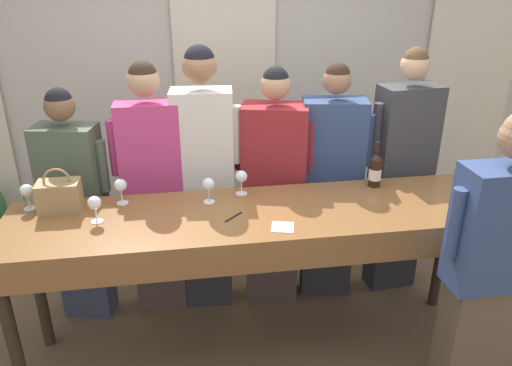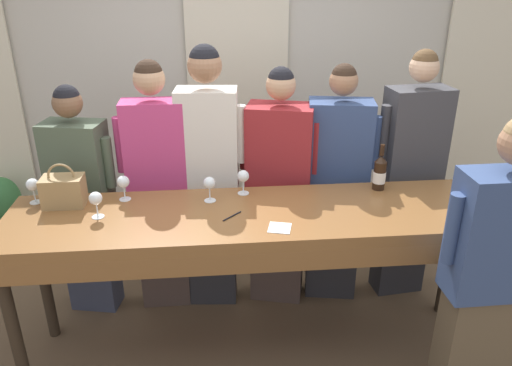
{
  "view_description": "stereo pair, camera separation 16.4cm",
  "coord_description": "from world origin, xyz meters",
  "px_view_note": "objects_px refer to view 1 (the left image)",
  "views": [
    {
      "loc": [
        -0.41,
        -2.53,
        2.34
      ],
      "look_at": [
        0.0,
        0.07,
        1.17
      ],
      "focal_mm": 35.0,
      "sensor_mm": 36.0,
      "label": 1
    },
    {
      "loc": [
        -0.24,
        -2.55,
        2.34
      ],
      "look_at": [
        0.0,
        0.07,
        1.17
      ],
      "focal_mm": 35.0,
      "sensor_mm": 36.0,
      "label": 2
    }
  ],
  "objects_px": {
    "guest_cream_sweater": "(205,179)",
    "guest_striped_shirt": "(274,190)",
    "wine_glass_back_left": "(208,185)",
    "wine_glass_front_left": "(121,186)",
    "tasting_bar": "(258,228)",
    "wine_glass_center_right": "(27,191)",
    "guest_beige_cap": "(401,173)",
    "wine_bottle": "(375,170)",
    "guest_pink_top": "(153,189)",
    "guest_navy_coat": "(330,185)",
    "wine_glass_front_right": "(95,204)",
    "handbag": "(59,196)",
    "guest_olive_jacket": "(76,207)",
    "host_pouring": "(491,272)",
    "wine_glass_front_mid": "(468,171)",
    "wine_glass_center_mid": "(241,177)"
  },
  "relations": [
    {
      "from": "guest_cream_sweater",
      "to": "guest_striped_shirt",
      "type": "height_order",
      "value": "guest_cream_sweater"
    },
    {
      "from": "wine_glass_back_left",
      "to": "guest_striped_shirt",
      "type": "xyz_separation_m",
      "value": [
        0.48,
        0.42,
        -0.25
      ]
    },
    {
      "from": "guest_striped_shirt",
      "to": "wine_glass_front_left",
      "type": "bearing_deg",
      "value": -160.46
    },
    {
      "from": "tasting_bar",
      "to": "wine_glass_center_right",
      "type": "bearing_deg",
      "value": 168.77
    },
    {
      "from": "tasting_bar",
      "to": "guest_beige_cap",
      "type": "distance_m",
      "value": 1.29
    },
    {
      "from": "wine_bottle",
      "to": "guest_pink_top",
      "type": "bearing_deg",
      "value": 166.4
    },
    {
      "from": "tasting_bar",
      "to": "guest_navy_coat",
      "type": "distance_m",
      "value": 0.86
    },
    {
      "from": "wine_glass_front_right",
      "to": "guest_striped_shirt",
      "type": "relative_size",
      "value": 0.09
    },
    {
      "from": "wine_glass_center_right",
      "to": "guest_beige_cap",
      "type": "bearing_deg",
      "value": 7.99
    },
    {
      "from": "handbag",
      "to": "guest_olive_jacket",
      "type": "xyz_separation_m",
      "value": [
        -0.01,
        0.39,
        -0.27
      ]
    },
    {
      "from": "wine_glass_front_left",
      "to": "host_pouring",
      "type": "height_order",
      "value": "host_pouring"
    },
    {
      "from": "wine_glass_front_right",
      "to": "wine_glass_back_left",
      "type": "distance_m",
      "value": 0.65
    },
    {
      "from": "tasting_bar",
      "to": "wine_glass_back_left",
      "type": "distance_m",
      "value": 0.39
    },
    {
      "from": "tasting_bar",
      "to": "handbag",
      "type": "height_order",
      "value": "handbag"
    },
    {
      "from": "wine_bottle",
      "to": "wine_glass_front_right",
      "type": "bearing_deg",
      "value": -172.41
    },
    {
      "from": "guest_navy_coat",
      "to": "handbag",
      "type": "bearing_deg",
      "value": -167.25
    },
    {
      "from": "handbag",
      "to": "wine_glass_center_right",
      "type": "bearing_deg",
      "value": 165.32
    },
    {
      "from": "wine_glass_front_mid",
      "to": "guest_pink_top",
      "type": "distance_m",
      "value": 2.05
    },
    {
      "from": "wine_bottle",
      "to": "wine_glass_front_right",
      "type": "xyz_separation_m",
      "value": [
        -1.7,
        -0.23,
        0.0
      ]
    },
    {
      "from": "wine_glass_front_mid",
      "to": "guest_cream_sweater",
      "type": "height_order",
      "value": "guest_cream_sweater"
    },
    {
      "from": "wine_glass_front_right",
      "to": "guest_pink_top",
      "type": "height_order",
      "value": "guest_pink_top"
    },
    {
      "from": "wine_glass_center_mid",
      "to": "guest_striped_shirt",
      "type": "bearing_deg",
      "value": 50.82
    },
    {
      "from": "wine_glass_center_mid",
      "to": "guest_beige_cap",
      "type": "height_order",
      "value": "guest_beige_cap"
    },
    {
      "from": "wine_glass_center_right",
      "to": "guest_beige_cap",
      "type": "distance_m",
      "value": 2.48
    },
    {
      "from": "wine_bottle",
      "to": "guest_pink_top",
      "type": "distance_m",
      "value": 1.47
    },
    {
      "from": "tasting_bar",
      "to": "handbag",
      "type": "distance_m",
      "value": 1.16
    },
    {
      "from": "wine_glass_center_mid",
      "to": "host_pouring",
      "type": "distance_m",
      "value": 1.47
    },
    {
      "from": "wine_glass_center_mid",
      "to": "wine_glass_center_right",
      "type": "xyz_separation_m",
      "value": [
        -1.25,
        -0.01,
        0.0
      ]
    },
    {
      "from": "handbag",
      "to": "wine_glass_center_right",
      "type": "relative_size",
      "value": 1.7
    },
    {
      "from": "wine_glass_center_mid",
      "to": "host_pouring",
      "type": "height_order",
      "value": "host_pouring"
    },
    {
      "from": "guest_pink_top",
      "to": "handbag",
      "type": "bearing_deg",
      "value": -141.96
    },
    {
      "from": "tasting_bar",
      "to": "wine_glass_back_left",
      "type": "xyz_separation_m",
      "value": [
        -0.27,
        0.19,
        0.21
      ]
    },
    {
      "from": "wine_glass_center_right",
      "to": "guest_pink_top",
      "type": "height_order",
      "value": "guest_pink_top"
    },
    {
      "from": "tasting_bar",
      "to": "guest_olive_jacket",
      "type": "bearing_deg",
      "value": 151.95
    },
    {
      "from": "tasting_bar",
      "to": "guest_navy_coat",
      "type": "bearing_deg",
      "value": 44.44
    },
    {
      "from": "guest_pink_top",
      "to": "guest_beige_cap",
      "type": "xyz_separation_m",
      "value": [
        1.76,
        0.0,
        0.0
      ]
    },
    {
      "from": "wine_glass_back_left",
      "to": "host_pouring",
      "type": "height_order",
      "value": "host_pouring"
    },
    {
      "from": "wine_bottle",
      "to": "handbag",
      "type": "bearing_deg",
      "value": -178.48
    },
    {
      "from": "guest_navy_coat",
      "to": "guest_olive_jacket",
      "type": "bearing_deg",
      "value": 180.0
    },
    {
      "from": "guest_pink_top",
      "to": "host_pouring",
      "type": "distance_m",
      "value": 2.1
    },
    {
      "from": "wine_glass_front_left",
      "to": "wine_glass_front_mid",
      "type": "relative_size",
      "value": 1.0
    },
    {
      "from": "guest_navy_coat",
      "to": "host_pouring",
      "type": "height_order",
      "value": "guest_navy_coat"
    },
    {
      "from": "tasting_bar",
      "to": "wine_bottle",
      "type": "bearing_deg",
      "value": 18.24
    },
    {
      "from": "guest_cream_sweater",
      "to": "guest_navy_coat",
      "type": "height_order",
      "value": "guest_cream_sweater"
    },
    {
      "from": "tasting_bar",
      "to": "wine_glass_center_right",
      "type": "xyz_separation_m",
      "value": [
        -1.31,
        0.26,
        0.21
      ]
    },
    {
      "from": "wine_bottle",
      "to": "guest_beige_cap",
      "type": "xyz_separation_m",
      "value": [
        0.35,
        0.34,
        -0.19
      ]
    },
    {
      "from": "guest_striped_shirt",
      "to": "guest_pink_top",
      "type": "bearing_deg",
      "value": 180.0
    },
    {
      "from": "wine_glass_front_mid",
      "to": "guest_pink_top",
      "type": "xyz_separation_m",
      "value": [
        -1.99,
        0.45,
        -0.19
      ]
    },
    {
      "from": "wine_glass_front_left",
      "to": "wine_glass_front_mid",
      "type": "xyz_separation_m",
      "value": [
        2.15,
        -0.1,
        0.0
      ]
    },
    {
      "from": "handbag",
      "to": "guest_navy_coat",
      "type": "xyz_separation_m",
      "value": [
        1.74,
        0.39,
        -0.23
      ]
    }
  ]
}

